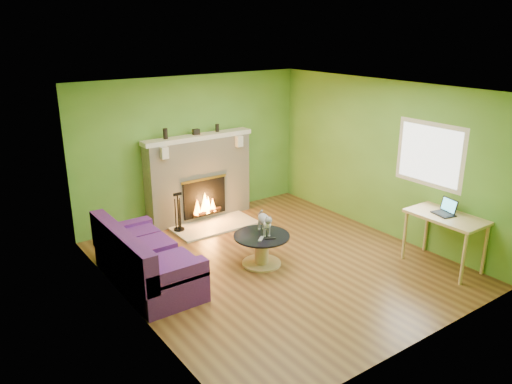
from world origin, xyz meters
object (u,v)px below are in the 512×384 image
Objects in this scene: cat at (264,222)px; desk at (446,222)px; sofa at (144,261)px; coffee_table at (262,248)px.

desk is at bearing -19.06° from cat.
sofa is 1.82m from cat.
coffee_table is 1.50× the size of cat.
cat is at bearing 32.01° from coffee_table.
sofa is at bearing -174.26° from cat.
coffee_table is (1.66, -0.48, -0.06)m from sofa.
cat reaches higher than desk.
coffee_table is at bearing -128.29° from cat.
desk is at bearing -36.86° from coffee_table.
desk reaches higher than coffee_table.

